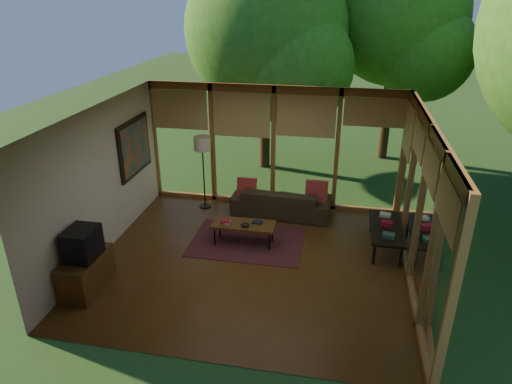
% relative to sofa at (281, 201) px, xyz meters
% --- Properties ---
extents(floor, '(5.50, 5.50, 0.00)m').
position_rel_sofa_xyz_m(floor, '(-0.27, -2.00, -0.31)').
color(floor, brown).
rests_on(floor, ground).
extents(ceiling, '(5.50, 5.50, 0.00)m').
position_rel_sofa_xyz_m(ceiling, '(-0.27, -2.00, 2.39)').
color(ceiling, silver).
rests_on(ceiling, ground).
extents(wall_left, '(0.04, 5.00, 2.70)m').
position_rel_sofa_xyz_m(wall_left, '(-3.02, -2.00, 1.04)').
color(wall_left, silver).
rests_on(wall_left, ground).
extents(wall_front, '(5.50, 0.04, 2.70)m').
position_rel_sofa_xyz_m(wall_front, '(-0.27, -4.50, 1.04)').
color(wall_front, silver).
rests_on(wall_front, ground).
extents(window_wall_back, '(5.50, 0.12, 2.70)m').
position_rel_sofa_xyz_m(window_wall_back, '(-0.27, 0.50, 1.04)').
color(window_wall_back, '#A26832').
rests_on(window_wall_back, ground).
extents(window_wall_right, '(0.12, 5.00, 2.70)m').
position_rel_sofa_xyz_m(window_wall_right, '(2.48, -2.00, 1.04)').
color(window_wall_right, '#A26832').
rests_on(window_wall_right, ground).
extents(tree_nw, '(4.05, 4.05, 5.59)m').
position_rel_sofa_xyz_m(tree_nw, '(-0.87, 2.94, 3.25)').
color(tree_nw, '#3B2B15').
rests_on(tree_nw, ground).
extents(tree_ne, '(3.60, 3.60, 5.67)m').
position_rel_sofa_xyz_m(tree_ne, '(2.39, 4.34, 3.55)').
color(tree_ne, '#3B2B15').
rests_on(tree_ne, ground).
extents(rug, '(2.15, 1.52, 0.01)m').
position_rel_sofa_xyz_m(rug, '(-0.48, -1.32, -0.30)').
color(rug, maroon).
rests_on(rug, floor).
extents(sofa, '(2.14, 0.94, 0.61)m').
position_rel_sofa_xyz_m(sofa, '(0.00, 0.00, 0.00)').
color(sofa, '#382C1C').
rests_on(sofa, floor).
extents(pillow_left, '(0.41, 0.22, 0.43)m').
position_rel_sofa_xyz_m(pillow_left, '(-0.75, -0.05, 0.28)').
color(pillow_left, maroon).
rests_on(pillow_left, sofa).
extents(pillow_right, '(0.46, 0.25, 0.49)m').
position_rel_sofa_xyz_m(pillow_right, '(0.75, -0.05, 0.31)').
color(pillow_right, maroon).
rests_on(pillow_right, sofa).
extents(ct_book_lower, '(0.20, 0.16, 0.03)m').
position_rel_sofa_xyz_m(ct_book_lower, '(-0.88, -1.43, 0.13)').
color(ct_book_lower, beige).
rests_on(ct_book_lower, coffee_table).
extents(ct_book_upper, '(0.20, 0.17, 0.03)m').
position_rel_sofa_xyz_m(ct_book_upper, '(-0.88, -1.43, 0.16)').
color(ct_book_upper, maroon).
rests_on(ct_book_upper, coffee_table).
extents(ct_book_side, '(0.20, 0.16, 0.03)m').
position_rel_sofa_xyz_m(ct_book_side, '(-0.28, -1.30, 0.13)').
color(ct_book_side, black).
rests_on(ct_book_side, coffee_table).
extents(ct_bowl, '(0.16, 0.16, 0.07)m').
position_rel_sofa_xyz_m(ct_bowl, '(-0.48, -1.48, 0.15)').
color(ct_bowl, black).
rests_on(ct_bowl, coffee_table).
extents(media_cabinet, '(0.50, 1.00, 0.60)m').
position_rel_sofa_xyz_m(media_cabinet, '(-2.74, -3.29, -0.01)').
color(media_cabinet, '#583818').
rests_on(media_cabinet, floor).
extents(television, '(0.45, 0.55, 0.50)m').
position_rel_sofa_xyz_m(television, '(-2.72, -3.29, 0.54)').
color(television, black).
rests_on(television, media_cabinet).
extents(console_book_a, '(0.23, 0.19, 0.08)m').
position_rel_sofa_xyz_m(console_book_a, '(2.13, -1.46, 0.19)').
color(console_book_a, '#345C50').
rests_on(console_book_a, side_console).
extents(console_book_b, '(0.23, 0.20, 0.09)m').
position_rel_sofa_xyz_m(console_book_b, '(2.13, -1.01, 0.19)').
color(console_book_b, maroon).
rests_on(console_book_b, side_console).
extents(console_book_c, '(0.23, 0.19, 0.06)m').
position_rel_sofa_xyz_m(console_book_c, '(2.13, -0.61, 0.18)').
color(console_book_c, beige).
rests_on(console_book_c, side_console).
extents(floor_lamp, '(0.36, 0.36, 1.65)m').
position_rel_sofa_xyz_m(floor_lamp, '(-1.74, 0.03, 1.10)').
color(floor_lamp, black).
rests_on(floor_lamp, floor).
extents(coffee_table, '(1.20, 0.50, 0.43)m').
position_rel_sofa_xyz_m(coffee_table, '(-0.53, -1.38, 0.08)').
color(coffee_table, '#583818').
rests_on(coffee_table, floor).
extents(side_console, '(0.60, 1.40, 0.46)m').
position_rel_sofa_xyz_m(side_console, '(2.13, -1.06, 0.10)').
color(side_console, black).
rests_on(side_console, floor).
extents(wall_painting, '(0.06, 1.35, 1.15)m').
position_rel_sofa_xyz_m(wall_painting, '(-2.98, -0.60, 1.24)').
color(wall_painting, black).
rests_on(wall_painting, wall_left).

